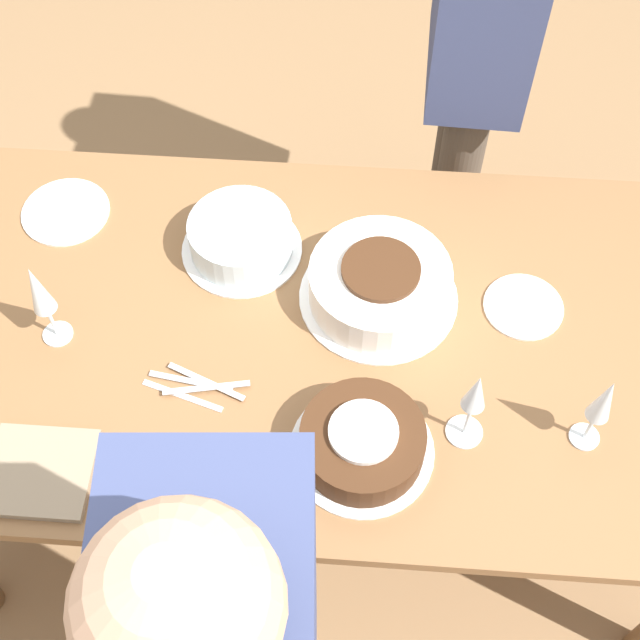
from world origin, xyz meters
TOP-DOWN VIEW (x-y plane):
  - ground_plane at (0.00, 0.00)m, footprint 12.00×12.00m
  - dining_table at (0.00, 0.00)m, footprint 1.76×0.93m
  - cake_center_white at (0.11, 0.10)m, footprint 0.33×0.33m
  - cake_front_chocolate at (0.10, -0.25)m, footprint 0.27×0.27m
  - cake_back_decorated at (-0.18, 0.20)m, footprint 0.26×0.26m
  - wine_glass_near at (0.51, -0.20)m, footprint 0.06×0.06m
  - wine_glass_far at (0.29, -0.20)m, footprint 0.07×0.07m
  - wine_glass_extra at (-0.53, -0.04)m, footprint 0.06×0.06m
  - dessert_plate_left at (-0.59, 0.28)m, footprint 0.20×0.20m
  - dessert_plate_right at (0.42, 0.09)m, footprint 0.17×0.17m
  - fork_pile at (-0.23, -0.14)m, footprint 0.21×0.10m
  - napkin_stack at (-0.49, -0.34)m, footprint 0.19×0.18m
  - person_watching at (0.32, 0.74)m, footprint 0.24×0.41m

SIDE VIEW (x-z plane):
  - ground_plane at x=0.00m, z-range 0.00..0.00m
  - dining_table at x=0.00m, z-range 0.27..1.00m
  - dessert_plate_left at x=-0.59m, z-range 0.73..0.74m
  - dessert_plate_right at x=0.42m, z-range 0.73..0.74m
  - fork_pile at x=-0.23m, z-range 0.73..0.75m
  - napkin_stack at x=-0.49m, z-range 0.73..0.75m
  - cake_front_chocolate at x=0.10m, z-range 0.73..0.82m
  - cake_back_decorated at x=-0.18m, z-range 0.73..0.82m
  - cake_center_white at x=0.11m, z-range 0.73..0.84m
  - wine_glass_near at x=0.51m, z-range 0.77..0.98m
  - wine_glass_far at x=0.29m, z-range 0.77..0.98m
  - wine_glass_extra at x=-0.53m, z-range 0.77..0.99m
  - person_watching at x=0.32m, z-range 0.17..1.82m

